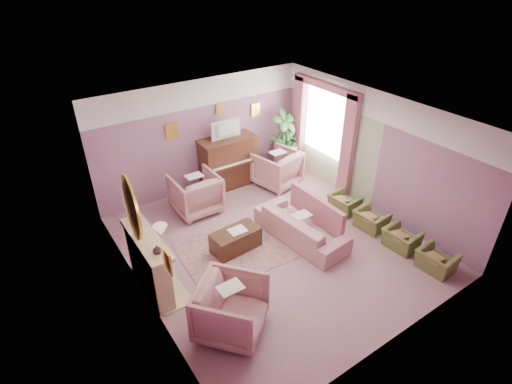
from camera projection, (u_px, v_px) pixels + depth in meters
floor at (273, 244)px, 8.42m from camera, size 5.50×6.00×0.01m
ceiling at (277, 118)px, 6.97m from camera, size 5.50×6.00×0.01m
wall_back at (203, 136)px, 9.82m from camera, size 5.50×0.02×2.80m
wall_front at (403, 277)px, 5.57m from camera, size 5.50×0.02×2.80m
wall_left at (137, 236)px, 6.37m from camera, size 0.02×6.00×2.80m
wall_right at (373, 152)px, 9.01m from camera, size 0.02×6.00×2.80m
picture_rail_band at (200, 93)px, 9.25m from camera, size 5.50×0.01×0.65m
stripe_panel at (331, 146)px, 10.09m from camera, size 0.01×3.00×2.15m
fireplace_surround at (149, 265)px, 7.03m from camera, size 0.30×1.40×1.10m
fireplace_inset at (155, 270)px, 7.16m from camera, size 0.18×0.72×0.68m
fire_ember at (159, 276)px, 7.27m from camera, size 0.06×0.54×0.10m
mantel_shelf at (146, 239)px, 6.75m from camera, size 0.40×1.55×0.07m
hearth at (163, 283)px, 7.40m from camera, size 0.55×1.50×0.02m
mirror_frame at (131, 208)px, 6.33m from camera, size 0.04×0.72×1.20m
mirror_glass at (133, 208)px, 6.34m from camera, size 0.01×0.60×1.06m
sconce_shade at (161, 230)px, 5.53m from camera, size 0.20×0.20×0.16m
piano at (228, 163)px, 10.22m from camera, size 1.40×0.60×1.30m
piano_keyshelf at (235, 166)px, 9.93m from camera, size 1.30×0.12×0.06m
piano_keys at (235, 164)px, 9.91m from camera, size 1.20×0.08×0.02m
piano_top at (227, 139)px, 9.88m from camera, size 1.45×0.65×0.04m
television at (227, 129)px, 9.69m from camera, size 0.80×0.12×0.48m
print_back_left at (172, 131)px, 9.24m from camera, size 0.30×0.03×0.38m
print_back_right at (256, 109)px, 10.33m from camera, size 0.26×0.03×0.34m
print_back_mid at (220, 109)px, 9.72m from camera, size 0.22×0.03×0.26m
print_left_wall at (167, 261)px, 5.38m from camera, size 0.03×0.28×0.36m
window_blind at (326, 120)px, 9.93m from camera, size 0.03×1.40×1.80m
curtain_left at (348, 148)px, 9.45m from camera, size 0.16×0.34×2.60m
curtain_right at (299, 124)px, 10.75m from camera, size 0.16×0.34×2.60m
pelmet at (326, 86)px, 9.45m from camera, size 0.16×2.20×0.16m
mantel_plant at (134, 215)px, 7.06m from camera, size 0.16×0.16×0.28m
mantel_vase at (157, 250)px, 6.34m from camera, size 0.16×0.16×0.16m
area_rug at (241, 247)px, 8.33m from camera, size 2.62×1.97×0.01m
coffee_table at (236, 240)px, 8.17m from camera, size 1.03×0.56×0.45m
table_paper at (237, 230)px, 8.08m from camera, size 0.35×0.28×0.01m
sofa at (301, 222)px, 8.37m from camera, size 0.71×2.13×0.86m
sofa_throw at (316, 209)px, 8.47m from camera, size 0.11×1.61×0.59m
floral_armchair_left at (195, 191)px, 9.24m from camera, size 1.01×1.01×1.05m
floral_armchair_right at (277, 167)px, 10.30m from camera, size 1.01×1.01×1.05m
floral_armchair_front at (231, 307)px, 6.25m from camera, size 1.01×1.01×1.05m
olive_chair_a at (437, 258)px, 7.60m from camera, size 0.47×0.67×0.58m
olive_chair_b at (402, 236)px, 8.18m from camera, size 0.47×0.67×0.58m
olive_chair_c at (371, 217)px, 8.76m from camera, size 0.47×0.67×0.58m
olive_chair_d at (344, 201)px, 9.34m from camera, size 0.47×0.67×0.58m
side_table at (288, 157)px, 11.20m from camera, size 0.52×0.52×0.70m
side_plant_big at (289, 140)px, 10.93m from camera, size 0.30×0.30×0.34m
side_plant_small at (295, 141)px, 10.94m from camera, size 0.16×0.16×0.28m
palm_pot at (283, 165)px, 11.16m from camera, size 0.34×0.34×0.34m
palm_plant at (284, 135)px, 10.70m from camera, size 0.76×0.76×1.44m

